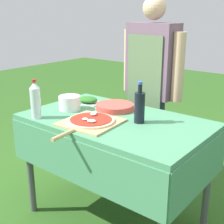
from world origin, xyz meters
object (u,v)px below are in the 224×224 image
object	(u,v)px
oil_bottle	(140,107)
water_bottle	(35,100)
mixing_tub	(70,103)
prep_table	(115,133)
herb_container	(88,100)
plate_stack	(115,107)
pizza_on_peel	(90,121)
person_cook	(151,79)

from	to	relation	value
oil_bottle	water_bottle	world-z (taller)	oil_bottle
water_bottle	mixing_tub	xyz separation A→B (m)	(0.04, 0.26, -0.07)
oil_bottle	mixing_tub	bearing A→B (deg)	-171.38
prep_table	water_bottle	distance (m)	0.56
herb_container	plate_stack	distance (m)	0.26
oil_bottle	pizza_on_peel	bearing A→B (deg)	-137.69
plate_stack	mixing_tub	bearing A→B (deg)	-140.84
herb_container	mixing_tub	distance (m)	0.20
pizza_on_peel	mixing_tub	xyz separation A→B (m)	(-0.31, 0.13, 0.04)
pizza_on_peel	plate_stack	world-z (taller)	pizza_on_peel
pizza_on_peel	mixing_tub	size ratio (longest dim) A/B	3.39
pizza_on_peel	plate_stack	bearing A→B (deg)	95.83
water_bottle	plate_stack	size ratio (longest dim) A/B	0.94
oil_bottle	plate_stack	xyz separation A→B (m)	(-0.29, 0.12, -0.08)
pizza_on_peel	mixing_tub	distance (m)	0.34
prep_table	water_bottle	bearing A→B (deg)	-143.12
prep_table	water_bottle	size ratio (longest dim) A/B	4.75
pizza_on_peel	oil_bottle	size ratio (longest dim) A/B	1.99
pizza_on_peel	plate_stack	distance (m)	0.33
herb_container	pizza_on_peel	bearing A→B (deg)	-45.36
mixing_tub	plate_stack	bearing A→B (deg)	39.16
person_cook	water_bottle	bearing A→B (deg)	79.24
herb_container	plate_stack	world-z (taller)	herb_container
oil_bottle	water_bottle	bearing A→B (deg)	-149.08
person_cook	plate_stack	size ratio (longest dim) A/B	5.67
plate_stack	prep_table	bearing A→B (deg)	-51.28
person_cook	mixing_tub	size ratio (longest dim) A/B	10.07
person_cook	plate_stack	world-z (taller)	person_cook
prep_table	oil_bottle	xyz separation A→B (m)	(0.16, 0.04, 0.20)
water_bottle	prep_table	bearing A→B (deg)	36.88
person_cook	plate_stack	bearing A→B (deg)	95.74
oil_bottle	person_cook	bearing A→B (deg)	115.56
prep_table	mixing_tub	bearing A→B (deg)	-173.06
pizza_on_peel	oil_bottle	distance (m)	0.32
herb_container	oil_bottle	bearing A→B (deg)	-12.17
pizza_on_peel	water_bottle	world-z (taller)	water_bottle
herb_container	person_cook	bearing A→B (deg)	60.31
plate_stack	person_cook	bearing A→B (deg)	88.97
prep_table	person_cook	distance (m)	0.68
herb_container	mixing_tub	xyz separation A→B (m)	(0.01, -0.20, 0.03)
person_cook	oil_bottle	world-z (taller)	person_cook
pizza_on_peel	prep_table	bearing A→B (deg)	64.78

